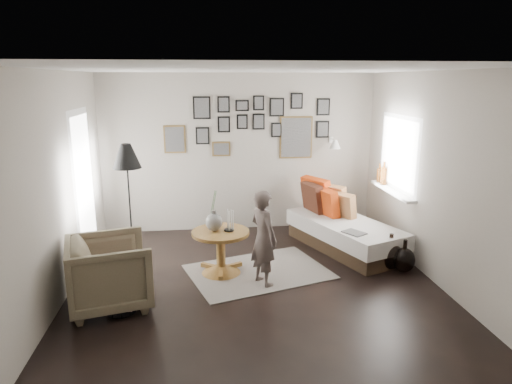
{
  "coord_description": "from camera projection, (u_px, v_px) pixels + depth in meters",
  "views": [
    {
      "loc": [
        -0.62,
        -5.09,
        2.49
      ],
      "look_at": [
        0.05,
        0.5,
        1.1
      ],
      "focal_mm": 32.0,
      "sensor_mm": 36.0,
      "label": 1
    }
  ],
  "objects": [
    {
      "name": "ground",
      "position": [
        257.0,
        289.0,
        5.58
      ],
      "size": [
        4.8,
        4.8,
        0.0
      ],
      "primitive_type": "plane",
      "color": "black",
      "rests_on": "ground"
    },
    {
      "name": "wall_back",
      "position": [
        239.0,
        153.0,
        7.58
      ],
      "size": [
        4.5,
        0.0,
        4.5
      ],
      "primitive_type": "plane",
      "rotation": [
        1.57,
        0.0,
        0.0
      ],
      "color": "#A0988C",
      "rests_on": "ground"
    },
    {
      "name": "wall_front",
      "position": [
        302.0,
        269.0,
        2.95
      ],
      "size": [
        4.5,
        0.0,
        4.5
      ],
      "primitive_type": "plane",
      "rotation": [
        -1.57,
        0.0,
        0.0
      ],
      "color": "#A0988C",
      "rests_on": "ground"
    },
    {
      "name": "wall_left",
      "position": [
        54.0,
        191.0,
        5.0
      ],
      "size": [
        0.0,
        4.8,
        4.8
      ],
      "primitive_type": "plane",
      "rotation": [
        1.57,
        0.0,
        1.57
      ],
      "color": "#A0988C",
      "rests_on": "ground"
    },
    {
      "name": "wall_right",
      "position": [
        441.0,
        181.0,
        5.52
      ],
      "size": [
        0.0,
        4.8,
        4.8
      ],
      "primitive_type": "plane",
      "rotation": [
        1.57,
        0.0,
        -1.57
      ],
      "color": "#A0988C",
      "rests_on": "ground"
    },
    {
      "name": "ceiling",
      "position": [
        257.0,
        69.0,
        4.95
      ],
      "size": [
        4.8,
        4.8,
        0.0
      ],
      "primitive_type": "plane",
      "rotation": [
        3.14,
        0.0,
        0.0
      ],
      "color": "white",
      "rests_on": "wall_back"
    },
    {
      "name": "door_left",
      "position": [
        84.0,
        188.0,
        6.22
      ],
      "size": [
        0.0,
        2.14,
        2.14
      ],
      "color": "white",
      "rests_on": "wall_left"
    },
    {
      "name": "window_right",
      "position": [
        389.0,
        185.0,
        6.9
      ],
      "size": [
        0.15,
        1.32,
        1.3
      ],
      "color": "white",
      "rests_on": "wall_right"
    },
    {
      "name": "gallery_wall",
      "position": [
        257.0,
        126.0,
        7.49
      ],
      "size": [
        2.74,
        0.03,
        1.08
      ],
      "color": "brown",
      "rests_on": "wall_back"
    },
    {
      "name": "wall_sconce",
      "position": [
        335.0,
        144.0,
        7.46
      ],
      "size": [
        0.18,
        0.36,
        0.16
      ],
      "color": "white",
      "rests_on": "wall_back"
    },
    {
      "name": "rug",
      "position": [
        258.0,
        272.0,
        6.07
      ],
      "size": [
        2.05,
        1.7,
        0.01
      ],
      "primitive_type": "cube",
      "rotation": [
        0.0,
        0.0,
        0.3
      ],
      "color": "beige",
      "rests_on": "ground"
    },
    {
      "name": "pedestal_table",
      "position": [
        221.0,
        254.0,
        5.97
      ],
      "size": [
        0.75,
        0.75,
        0.59
      ],
      "rotation": [
        0.0,
        0.0,
        0.19
      ],
      "color": "brown",
      "rests_on": "ground"
    },
    {
      "name": "vase",
      "position": [
        214.0,
        219.0,
        5.86
      ],
      "size": [
        0.21,
        0.21,
        0.53
      ],
      "color": "black",
      "rests_on": "pedestal_table"
    },
    {
      "name": "candles",
      "position": [
        229.0,
        221.0,
        5.87
      ],
      "size": [
        0.13,
        0.13,
        0.28
      ],
      "color": "black",
      "rests_on": "pedestal_table"
    },
    {
      "name": "daybed",
      "position": [
        343.0,
        228.0,
        6.92
      ],
      "size": [
        1.5,
        2.11,
        0.96
      ],
      "rotation": [
        0.0,
        0.0,
        0.38
      ],
      "color": "black",
      "rests_on": "ground"
    },
    {
      "name": "magazine_on_daybed",
      "position": [
        354.0,
        233.0,
        6.25
      ],
      "size": [
        0.34,
        0.36,
        0.02
      ],
      "primitive_type": "cube",
      "rotation": [
        0.0,
        0.0,
        0.56
      ],
      "color": "black",
      "rests_on": "daybed"
    },
    {
      "name": "armchair",
      "position": [
        110.0,
        273.0,
        5.08
      ],
      "size": [
        1.06,
        1.05,
        0.8
      ],
      "primitive_type": "imported",
      "rotation": [
        0.0,
        0.0,
        1.82
      ],
      "color": "brown",
      "rests_on": "ground"
    },
    {
      "name": "armchair_cushion",
      "position": [
        113.0,
        264.0,
        5.11
      ],
      "size": [
        0.43,
        0.44,
        0.16
      ],
      "primitive_type": "cube",
      "rotation": [
        -0.21,
        0.0,
        0.22
      ],
      "color": "silver",
      "rests_on": "armchair"
    },
    {
      "name": "floor_lamp",
      "position": [
        127.0,
        161.0,
        6.14
      ],
      "size": [
        0.39,
        0.39,
        1.66
      ],
      "rotation": [
        0.0,
        0.0,
        -0.32
      ],
      "color": "black",
      "rests_on": "ground"
    },
    {
      "name": "magazine_basket",
      "position": [
        120.0,
        296.0,
        4.99
      ],
      "size": [
        0.35,
        0.35,
        0.39
      ],
      "rotation": [
        0.0,
        0.0,
        -0.14
      ],
      "color": "black",
      "rests_on": "ground"
    },
    {
      "name": "demijohn_large",
      "position": [
        390.0,
        255.0,
        6.13
      ],
      "size": [
        0.33,
        0.33,
        0.49
      ],
      "color": "black",
      "rests_on": "ground"
    },
    {
      "name": "demijohn_small",
      "position": [
        404.0,
        260.0,
        6.04
      ],
      "size": [
        0.29,
        0.29,
        0.45
      ],
      "color": "black",
      "rests_on": "ground"
    },
    {
      "name": "child",
      "position": [
        263.0,
        238.0,
        5.58
      ],
      "size": [
        0.46,
        0.52,
        1.21
      ],
      "primitive_type": "imported",
      "rotation": [
        0.0,
        0.0,
        2.06
      ],
      "color": "#554743",
      "rests_on": "ground"
    }
  ]
}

